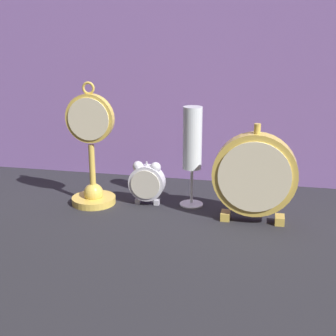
{
  "coord_description": "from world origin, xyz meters",
  "views": [
    {
      "loc": [
        0.21,
        -0.9,
        0.41
      ],
      "look_at": [
        0.0,
        0.08,
        0.1
      ],
      "focal_mm": 50.0,
      "sensor_mm": 36.0,
      "label": 1
    }
  ],
  "objects_px": {
    "pocket_watch_on_stand": "(92,160)",
    "alarm_clock_twin_bell": "(147,181)",
    "mantel_clock_silver": "(255,175)",
    "champagne_flute": "(192,145)"
  },
  "relations": [
    {
      "from": "pocket_watch_on_stand",
      "to": "champagne_flute",
      "type": "xyz_separation_m",
      "value": [
        0.23,
        0.04,
        0.04
      ]
    },
    {
      "from": "pocket_watch_on_stand",
      "to": "mantel_clock_silver",
      "type": "height_order",
      "value": "pocket_watch_on_stand"
    },
    {
      "from": "mantel_clock_silver",
      "to": "champagne_flute",
      "type": "relative_size",
      "value": 0.92
    },
    {
      "from": "pocket_watch_on_stand",
      "to": "alarm_clock_twin_bell",
      "type": "relative_size",
      "value": 2.75
    },
    {
      "from": "pocket_watch_on_stand",
      "to": "mantel_clock_silver",
      "type": "xyz_separation_m",
      "value": [
        0.38,
        -0.03,
        -0.0
      ]
    },
    {
      "from": "alarm_clock_twin_bell",
      "to": "champagne_flute",
      "type": "xyz_separation_m",
      "value": [
        0.1,
        0.02,
        0.09
      ]
    },
    {
      "from": "mantel_clock_silver",
      "to": "pocket_watch_on_stand",
      "type": "bearing_deg",
      "value": 175.04
    },
    {
      "from": "pocket_watch_on_stand",
      "to": "alarm_clock_twin_bell",
      "type": "xyz_separation_m",
      "value": [
        0.13,
        0.02,
        -0.05
      ]
    },
    {
      "from": "pocket_watch_on_stand",
      "to": "mantel_clock_silver",
      "type": "distance_m",
      "value": 0.38
    },
    {
      "from": "champagne_flute",
      "to": "pocket_watch_on_stand",
      "type": "bearing_deg",
      "value": -170.46
    }
  ]
}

